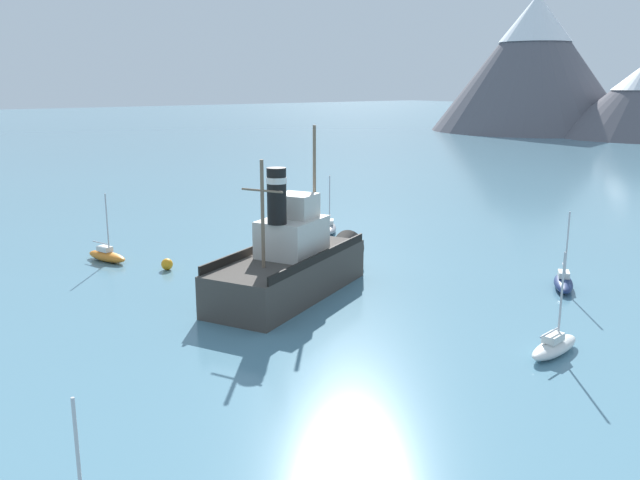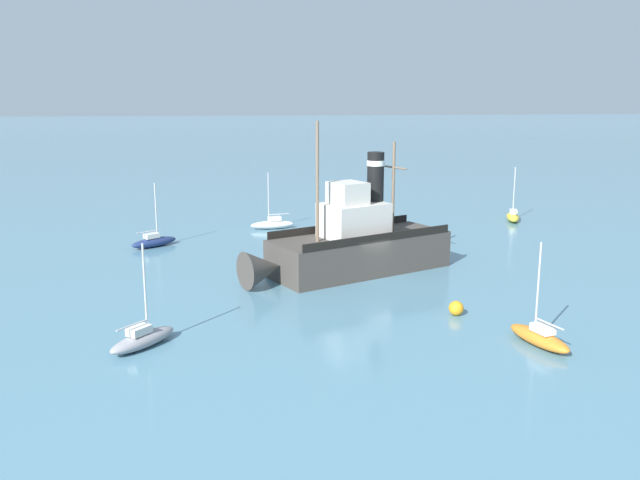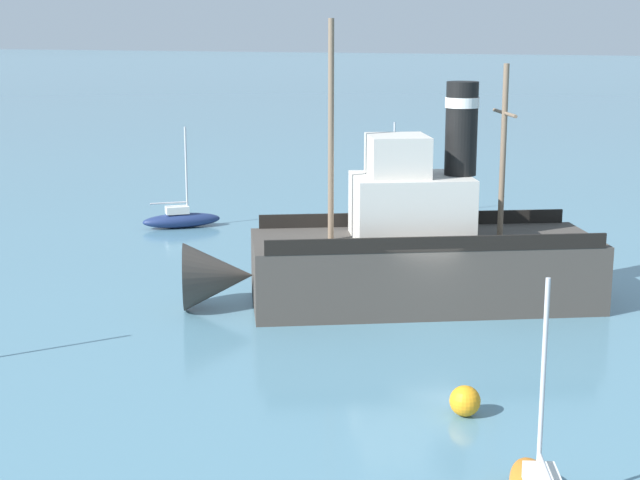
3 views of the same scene
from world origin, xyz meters
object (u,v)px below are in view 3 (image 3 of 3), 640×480
(old_tugboat, at_px, (407,254))
(sailboat_navy, at_px, (181,219))
(sailboat_white, at_px, (399,210))
(mooring_buoy, at_px, (465,401))

(old_tugboat, distance_m, sailboat_navy, 16.69)
(sailboat_white, distance_m, sailboat_navy, 11.07)
(sailboat_white, relative_size, mooring_buoy, 6.20)
(sailboat_white, height_order, mooring_buoy, sailboat_white)
(sailboat_white, bearing_deg, sailboat_navy, 122.34)
(sailboat_white, xyz_separation_m, mooring_buoy, (-24.40, -8.60, -0.03))
(sailboat_white, bearing_deg, old_tugboat, -163.41)
(mooring_buoy, bearing_deg, sailboat_white, 19.41)
(sailboat_navy, bearing_deg, sailboat_white, -57.66)
(sailboat_white, bearing_deg, mooring_buoy, -160.59)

